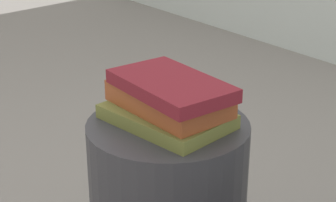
# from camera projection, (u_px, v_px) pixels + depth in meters

# --- Properties ---
(book_olive) EXTENTS (0.33, 0.24, 0.03)m
(book_olive) POSITION_uv_depth(u_px,v_px,m) (167.00, 116.00, 1.37)
(book_olive) COLOR olive
(book_olive) RESTS_ON side_table
(book_rust) EXTENTS (0.30, 0.19, 0.05)m
(book_rust) POSITION_uv_depth(u_px,v_px,m) (169.00, 99.00, 1.36)
(book_rust) COLOR #994723
(book_rust) RESTS_ON book_olive
(book_maroon) EXTENTS (0.30, 0.18, 0.03)m
(book_maroon) POSITION_uv_depth(u_px,v_px,m) (172.00, 85.00, 1.32)
(book_maroon) COLOR maroon
(book_maroon) RESTS_ON book_rust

